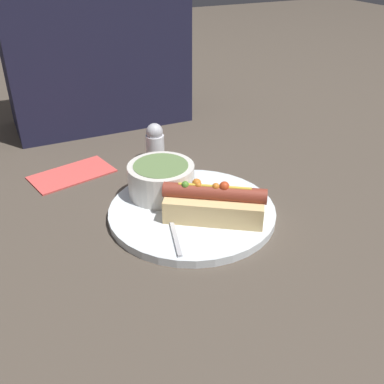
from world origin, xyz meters
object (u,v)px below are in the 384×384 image
Objects in this scene: hot_dog at (214,203)px; salt_shaker at (155,143)px; spoon at (166,202)px; seated_diner at (92,19)px; soup_bowl at (161,178)px.

salt_shaker reaches higher than hot_dog.
hot_dog is at bearing -126.99° from spoon.
salt_shaker is (0.05, 0.18, 0.02)m from spoon.
salt_shaker is at bearing -0.98° from spoon.
spoon is (-0.05, 0.06, -0.02)m from hot_dog.
seated_diner is (0.01, 0.43, 0.21)m from spoon.
seated_diner is (0.01, 0.39, 0.19)m from soup_bowl.
hot_dog is at bearing -89.44° from salt_shaker.
hot_dog is 0.11m from soup_bowl.
spoon is 0.48m from seated_diner.
salt_shaker is 0.32m from seated_diner.
spoon is 0.19m from salt_shaker.
soup_bowl is 1.42× the size of salt_shaker.
seated_diner reaches higher than spoon.
salt_shaker is at bearing 123.74° from hot_dog.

